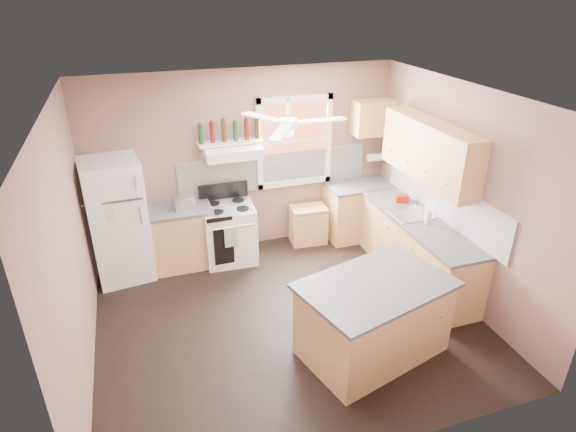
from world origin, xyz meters
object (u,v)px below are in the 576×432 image
object	(u,v)px
refrigerator	(118,220)
island	(373,320)
toaster	(184,203)
cart	(308,226)
stove	(230,233)

from	to	relation	value
refrigerator	island	xyz separation A→B (m)	(2.56, -2.50, -0.43)
refrigerator	toaster	size ratio (longest dim) A/B	6.11
refrigerator	toaster	distance (m)	0.90
toaster	island	bearing A→B (deg)	-67.46
cart	island	size ratio (longest dim) A/B	0.37
refrigerator	toaster	bearing A→B (deg)	-8.07
island	refrigerator	bearing A→B (deg)	120.40
stove	cart	distance (m)	1.29
stove	island	bearing A→B (deg)	-63.31
toaster	island	world-z (taller)	toaster
cart	refrigerator	bearing A→B (deg)	-173.69
cart	toaster	bearing A→B (deg)	-172.60
refrigerator	cart	bearing A→B (deg)	-5.75
stove	cart	xyz separation A→B (m)	(1.28, 0.14, -0.16)
refrigerator	stove	xyz separation A→B (m)	(1.50, -0.05, -0.43)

